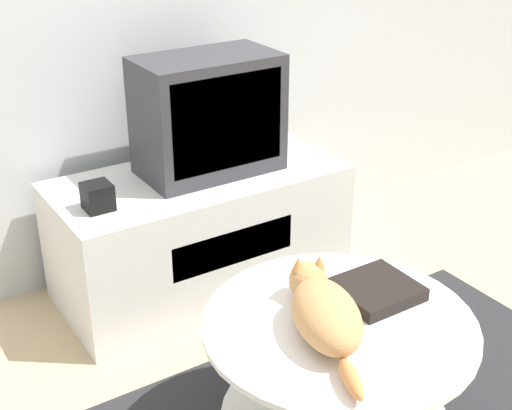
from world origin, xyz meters
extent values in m
cube|color=silver|center=(0.07, 1.07, 0.25)|extent=(1.14, 0.54, 0.50)
cube|color=silver|center=(0.07, 0.81, 0.30)|extent=(0.51, 0.01, 0.14)
cube|color=#333338|center=(0.13, 1.09, 0.73)|extent=(0.53, 0.31, 0.46)
cube|color=black|center=(0.13, 0.94, 0.74)|extent=(0.46, 0.01, 0.36)
cube|color=black|center=(-0.37, 0.99, 0.55)|extent=(0.10, 0.10, 0.10)
cylinder|color=#B7B7BC|center=(-0.07, 0.03, 0.24)|extent=(0.04, 0.04, 0.44)
cylinder|color=white|center=(-0.07, 0.03, 0.47)|extent=(0.75, 0.75, 0.02)
cube|color=#1E664C|center=(-0.08, 0.15, 0.17)|extent=(0.19, 0.15, 0.03)
cube|color=black|center=(0.10, 0.08, 0.50)|extent=(0.22, 0.20, 0.04)
ellipsoid|color=tan|center=(-0.14, 0.00, 0.54)|extent=(0.27, 0.35, 0.13)
sphere|color=tan|center=(-0.07, 0.17, 0.53)|extent=(0.11, 0.11, 0.11)
cone|color=#D18447|center=(-0.10, 0.18, 0.59)|extent=(0.04, 0.04, 0.04)
cone|color=#D18447|center=(-0.04, 0.16, 0.59)|extent=(0.04, 0.04, 0.04)
ellipsoid|color=#D18447|center=(-0.21, -0.20, 0.51)|extent=(0.09, 0.16, 0.05)
camera|label=1|loc=(-1.12, -1.19, 1.60)|focal=50.00mm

